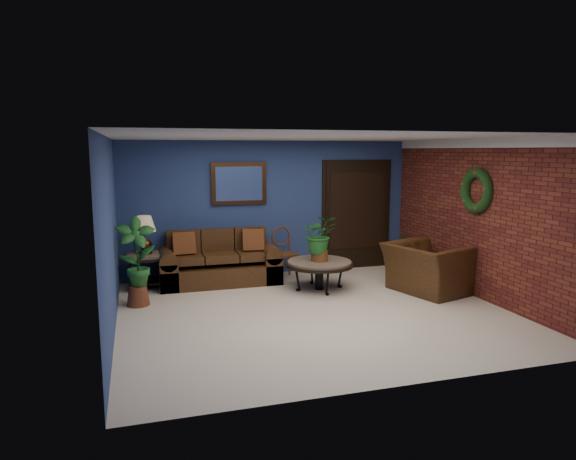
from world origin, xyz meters
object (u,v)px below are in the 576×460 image
object	(u,v)px
side_chair	(283,249)
table_lamp	(145,230)
sofa	(219,265)
end_table	(146,262)
armchair	(428,268)
coffee_table	(319,264)

from	to	relation	value
side_chair	table_lamp	bearing A→B (deg)	173.89
sofa	end_table	bearing A→B (deg)	-178.68
armchair	sofa	bearing A→B (deg)	46.98
sofa	end_table	size ratio (longest dim) A/B	3.21
sofa	coffee_table	world-z (taller)	sofa
end_table	armchair	xyz separation A→B (m)	(4.45, -1.59, -0.05)
coffee_table	armchair	bearing A→B (deg)	-21.97
sofa	coffee_table	bearing A→B (deg)	-31.59
coffee_table	table_lamp	distance (m)	2.99
sofa	armchair	bearing A→B (deg)	-26.81
side_chair	armchair	world-z (taller)	side_chair
end_table	coffee_table	bearing A→B (deg)	-18.32
table_lamp	armchair	bearing A→B (deg)	-19.70
table_lamp	side_chair	bearing A→B (deg)	1.61
table_lamp	side_chair	size ratio (longest dim) A/B	0.67
coffee_table	table_lamp	bearing A→B (deg)	161.68
table_lamp	side_chair	xyz separation A→B (m)	(2.44, 0.07, -0.47)
table_lamp	coffee_table	bearing A→B (deg)	-18.32
coffee_table	sofa	bearing A→B (deg)	148.41
end_table	table_lamp	distance (m)	0.54
sofa	end_table	distance (m)	1.25
sofa	side_chair	size ratio (longest dim) A/B	2.22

